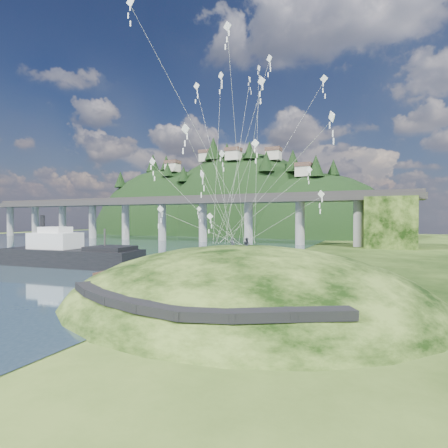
% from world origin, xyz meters
% --- Properties ---
extents(ground, '(320.00, 320.00, 0.00)m').
position_xyz_m(ground, '(0.00, 0.00, 0.00)').
color(ground, black).
rests_on(ground, ground).
extents(grass_hill, '(36.00, 32.00, 13.00)m').
position_xyz_m(grass_hill, '(8.00, 2.00, -1.50)').
color(grass_hill, black).
rests_on(grass_hill, ground).
extents(footpath, '(22.29, 5.84, 0.83)m').
position_xyz_m(footpath, '(7.46, -9.74, 2.08)').
color(footpath, black).
rests_on(footpath, ground).
extents(bridge, '(160.00, 11.00, 15.00)m').
position_xyz_m(bridge, '(-26.46, 70.07, 9.70)').
color(bridge, '#2D2B2B').
rests_on(bridge, ground).
extents(far_ridge, '(153.00, 70.00, 94.50)m').
position_xyz_m(far_ridge, '(-43.58, 122.17, -7.44)').
color(far_ridge, black).
rests_on(far_ridge, ground).
extents(work_barge, '(23.74, 8.48, 8.14)m').
position_xyz_m(work_barge, '(-25.39, 11.45, 2.04)').
color(work_barge, black).
rests_on(work_barge, ground).
extents(wooden_dock, '(14.40, 2.34, 1.03)m').
position_xyz_m(wooden_dock, '(-6.59, 5.81, 0.45)').
color(wooden_dock, '#382117').
rests_on(wooden_dock, ground).
extents(kite_flyers, '(2.56, 1.32, 1.57)m').
position_xyz_m(kite_flyers, '(7.15, 3.31, 5.72)').
color(kite_flyers, '#262933').
rests_on(kite_flyers, ground).
extents(kite_swarm, '(18.67, 17.09, 20.35)m').
position_xyz_m(kite_swarm, '(6.63, 3.04, 17.98)').
color(kite_swarm, white).
rests_on(kite_swarm, ground).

